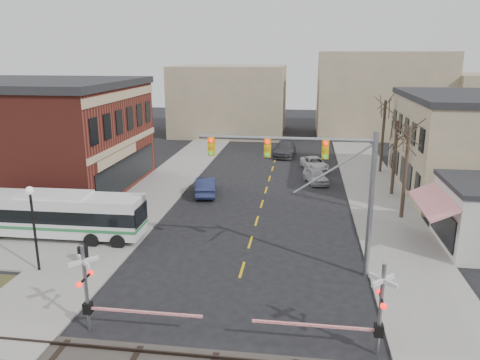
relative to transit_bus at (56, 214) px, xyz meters
name	(u,v)px	position (x,y,z in m)	size (l,w,h in m)	color
ground	(237,287)	(12.61, -4.97, -1.67)	(160.00, 160.00, 0.00)	black
sidewalk_west	(169,180)	(3.11, 15.03, -1.61)	(5.00, 60.00, 0.12)	gray
sidewalk_east	(373,187)	(22.11, 15.03, -1.61)	(5.00, 60.00, 0.12)	gray
tree_east_a	(405,173)	(23.11, 7.03, 1.82)	(0.28, 0.28, 6.75)	#382B21
tree_east_b	(394,158)	(23.41, 13.03, 1.60)	(0.28, 0.28, 6.30)	#382B21
tree_east_c	(383,136)	(23.61, 21.03, 2.05)	(0.28, 0.28, 7.20)	#382B21
transit_bus	(56,214)	(0.00, 0.00, 0.00)	(11.47, 2.68, 2.94)	silver
traffic_signal_mast	(322,173)	(16.82, -2.70, 4.03)	(9.30, 0.30, 8.00)	gray
rr_crossing_west	(96,291)	(7.18, -9.77, 0.29)	(5.60, 1.36, 4.00)	gray
rr_crossing_east	(369,310)	(18.62, -9.78, 0.29)	(5.60, 1.36, 4.00)	gray
street_lamp	(32,212)	(1.43, -4.76, 1.85)	(0.44, 0.44, 4.84)	black
trash_bin	(83,255)	(3.43, -3.49, -1.09)	(0.60, 0.60, 0.94)	black
car_a	(316,176)	(17.01, 16.11, -0.99)	(1.62, 4.02, 1.37)	#B0B0B5
car_b	(206,186)	(7.61, 10.91, -0.89)	(1.65, 4.74, 1.56)	#1B2244
car_c	(314,164)	(16.96, 21.31, -1.02)	(2.16, 4.68, 1.30)	silver
car_d	(285,149)	(13.56, 27.73, -0.84)	(2.34, 5.75, 1.67)	#38383C
pedestrian_near	(96,225)	(2.63, 0.12, -0.64)	(0.66, 0.44, 1.82)	#61544D
pedestrian_far	(116,210)	(2.56, 3.61, -0.80)	(0.73, 0.57, 1.51)	#35395E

